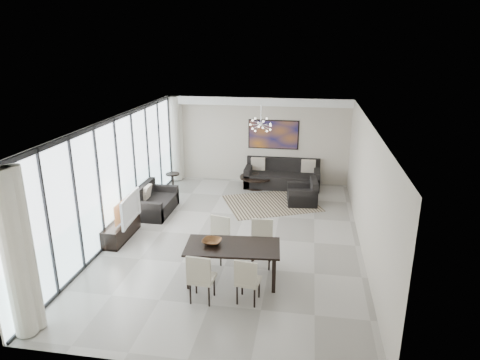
% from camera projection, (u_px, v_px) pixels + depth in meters
% --- Properties ---
extents(room_shell, '(6.00, 9.00, 2.90)m').
position_uv_depth(room_shell, '(255.00, 183.00, 10.06)').
color(room_shell, '#A8A39B').
rests_on(room_shell, ground).
extents(window_wall, '(0.37, 8.95, 2.90)m').
position_uv_depth(window_wall, '(122.00, 175.00, 10.56)').
color(window_wall, silver).
rests_on(window_wall, floor).
extents(soffit, '(5.98, 0.40, 0.26)m').
position_uv_depth(soffit, '(258.00, 101.00, 13.74)').
color(soffit, white).
rests_on(soffit, room_shell).
extents(painting, '(1.68, 0.04, 0.98)m').
position_uv_depth(painting, '(273.00, 135.00, 14.18)').
color(painting, '#A95D17').
rests_on(painting, room_shell).
extents(chandelier, '(0.66, 0.66, 0.71)m').
position_uv_depth(chandelier, '(261.00, 125.00, 12.14)').
color(chandelier, silver).
rests_on(chandelier, room_shell).
extents(rug, '(3.18, 2.88, 0.01)m').
position_uv_depth(rug, '(271.00, 203.00, 12.75)').
color(rug, black).
rests_on(rug, floor).
extents(coffee_table, '(1.09, 1.09, 0.38)m').
position_uv_depth(coffee_table, '(256.00, 181.00, 14.07)').
color(coffee_table, black).
rests_on(coffee_table, floor).
extents(bowl_coffee, '(0.24, 0.24, 0.07)m').
position_uv_depth(bowl_coffee, '(256.00, 175.00, 14.08)').
color(bowl_coffee, brown).
rests_on(bowl_coffee, coffee_table).
extents(sofa_main, '(2.45, 1.00, 0.89)m').
position_uv_depth(sofa_main, '(282.00, 177.00, 14.17)').
color(sofa_main, black).
rests_on(sofa_main, floor).
extents(loveseat, '(0.89, 1.57, 0.79)m').
position_uv_depth(loveseat, '(154.00, 203.00, 12.02)').
color(loveseat, black).
rests_on(loveseat, floor).
extents(armchair, '(0.93, 0.97, 0.75)m').
position_uv_depth(armchair, '(303.00, 195.00, 12.69)').
color(armchair, black).
rests_on(armchair, floor).
extents(side_table, '(0.44, 0.44, 0.60)m').
position_uv_depth(side_table, '(173.00, 179.00, 13.66)').
color(side_table, black).
rests_on(side_table, floor).
extents(tv_console, '(0.40, 1.44, 0.45)m').
position_uv_depth(tv_console, '(121.00, 230.00, 10.46)').
color(tv_console, black).
rests_on(tv_console, floor).
extents(television, '(0.23, 1.21, 0.69)m').
position_uv_depth(television, '(126.00, 208.00, 10.27)').
color(television, gray).
rests_on(television, tv_console).
extents(dining_table, '(1.93, 1.08, 0.78)m').
position_uv_depth(dining_table, '(233.00, 250.00, 8.47)').
color(dining_table, black).
rests_on(dining_table, floor).
extents(dining_chair_sw, '(0.48, 0.48, 0.99)m').
position_uv_depth(dining_chair_sw, '(200.00, 276.00, 7.78)').
color(dining_chair_sw, beige).
rests_on(dining_chair_sw, floor).
extents(dining_chair_se, '(0.47, 0.47, 0.92)m').
position_uv_depth(dining_chair_se, '(247.00, 278.00, 7.77)').
color(dining_chair_se, beige).
rests_on(dining_chair_se, floor).
extents(dining_chair_nw, '(0.54, 0.54, 0.99)m').
position_uv_depth(dining_chair_nw, '(218.00, 235.00, 9.37)').
color(dining_chair_nw, beige).
rests_on(dining_chair_nw, floor).
extents(dining_chair_ne, '(0.48, 0.48, 1.00)m').
position_uv_depth(dining_chair_ne, '(262.00, 239.00, 9.17)').
color(dining_chair_ne, beige).
rests_on(dining_chair_ne, floor).
extents(bowl_dining, '(0.43, 0.43, 0.09)m').
position_uv_depth(bowl_dining, '(212.00, 242.00, 8.51)').
color(bowl_dining, brown).
rests_on(bowl_dining, dining_table).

